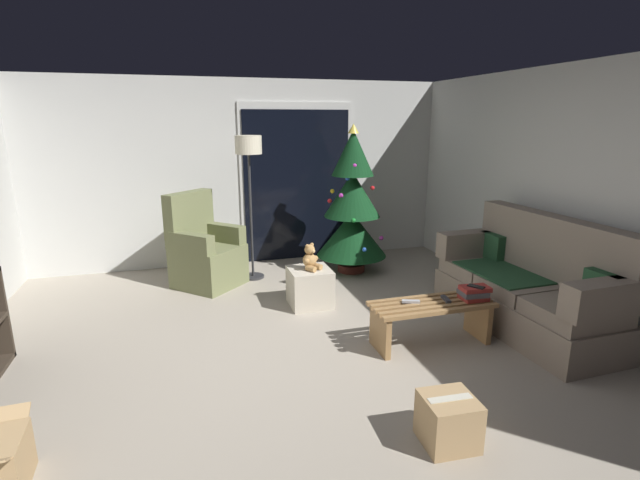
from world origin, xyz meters
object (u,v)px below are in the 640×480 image
at_px(armchair, 205,253).
at_px(cardboard_box_taped_mid_floor, 448,421).
at_px(coffee_table, 431,316).
at_px(remote_graphite, 446,299).
at_px(teddy_bear_honey, 310,259).
at_px(christmas_tree, 352,208).
at_px(couch, 529,287).
at_px(remote_silver, 411,301).
at_px(book_stack, 474,293).
at_px(teddy_bear_cream_by_tree, 302,275).
at_px(floor_lamp, 249,159).
at_px(cell_phone, 476,286).
at_px(ottoman, 310,287).

bearing_deg(armchair, cardboard_box_taped_mid_floor, -69.48).
xyz_separation_m(coffee_table, armchair, (-1.85, 2.18, 0.14)).
height_order(remote_graphite, teddy_bear_honey, teddy_bear_honey).
distance_m(coffee_table, teddy_bear_honey, 1.45).
xyz_separation_m(christmas_tree, cardboard_box_taped_mid_floor, (-0.61, -3.42, -0.70)).
height_order(couch, remote_silver, couch).
bearing_deg(remote_graphite, book_stack, 178.24).
bearing_deg(teddy_bear_cream_by_tree, remote_silver, -73.21).
xyz_separation_m(book_stack, floor_lamp, (-1.65, 2.32, 1.05)).
distance_m(book_stack, teddy_bear_honey, 1.71).
xyz_separation_m(cell_phone, christmas_tree, (-0.36, 2.24, 0.33)).
distance_m(couch, ottoman, 2.21).
relative_size(remote_graphite, ottoman, 0.35).
xyz_separation_m(remote_graphite, teddy_bear_honey, (-0.94, 1.17, 0.12)).
relative_size(coffee_table, book_stack, 4.05).
bearing_deg(cell_phone, remote_graphite, 131.45).
bearing_deg(ottoman, coffee_table, -56.09).
xyz_separation_m(christmas_tree, floor_lamp, (-1.30, 0.10, 0.65)).
relative_size(couch, cardboard_box_taped_mid_floor, 5.79).
height_order(remote_graphite, cell_phone, cell_phone).
bearing_deg(coffee_table, teddy_bear_honey, 123.91).
relative_size(coffee_table, cell_phone, 7.64).
relative_size(couch, coffee_table, 1.78).
xyz_separation_m(remote_silver, ottoman, (-0.62, 1.14, -0.20)).
height_order(cell_phone, ottoman, cell_phone).
xyz_separation_m(coffee_table, teddy_bear_cream_by_tree, (-0.72, 1.83, -0.14)).
relative_size(couch, book_stack, 7.23).
bearing_deg(christmas_tree, cardboard_box_taped_mid_floor, -100.10).
bearing_deg(cardboard_box_taped_mid_floor, couch, 38.32).
height_order(remote_silver, christmas_tree, christmas_tree).
height_order(coffee_table, remote_silver, remote_silver).
height_order(floor_lamp, teddy_bear_cream_by_tree, floor_lamp).
relative_size(couch, remote_silver, 12.58).
distance_m(cell_phone, ottoman, 1.76).
distance_m(couch, remote_silver, 1.28).
relative_size(couch, ottoman, 4.46).
xyz_separation_m(couch, teddy_bear_cream_by_tree, (-1.82, 1.75, -0.28)).
bearing_deg(cardboard_box_taped_mid_floor, ottoman, 95.46).
height_order(couch, remote_graphite, couch).
height_order(remote_graphite, cardboard_box_taped_mid_floor, remote_graphite).
distance_m(couch, cardboard_box_taped_mid_floor, 2.13).
bearing_deg(teddy_bear_honey, cardboard_box_taped_mid_floor, -84.66).
distance_m(ottoman, cardboard_box_taped_mid_floor, 2.44).
bearing_deg(floor_lamp, remote_graphite, -58.29).
relative_size(coffee_table, floor_lamp, 0.62).
bearing_deg(coffee_table, christmas_tree, 88.94).
distance_m(remote_graphite, book_stack, 0.26).
bearing_deg(christmas_tree, teddy_bear_honey, -129.80).
bearing_deg(ottoman, couch, -30.41).
relative_size(book_stack, armchair, 0.24).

